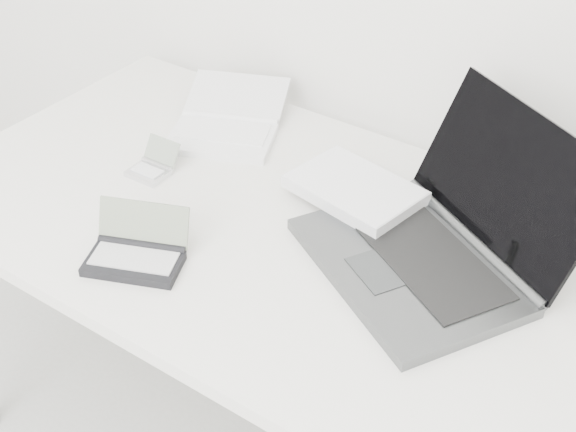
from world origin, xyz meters
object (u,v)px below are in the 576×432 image
Objects in this scene: laptop_large at (418,228)px; palmtop_charcoal at (137,253)px; netbook_open_white at (226,125)px; desk at (313,255)px.

laptop_large is 0.52m from palmtop_charcoal.
palmtop_charcoal is (0.15, -0.45, 0.00)m from netbook_open_white.
netbook_open_white reaches higher than desk.
palmtop_charcoal is (-0.40, -0.33, -0.02)m from laptop_large.
netbook_open_white is (-0.38, 0.21, 0.06)m from desk.
netbook_open_white is at bearing 86.07° from palmtop_charcoal.
netbook_open_white is (-0.55, 0.13, -0.03)m from laptop_large.
laptop_large is (0.17, 0.08, 0.09)m from desk.
palmtop_charcoal reaches higher than desk.
desk is at bearing -125.16° from laptop_large.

